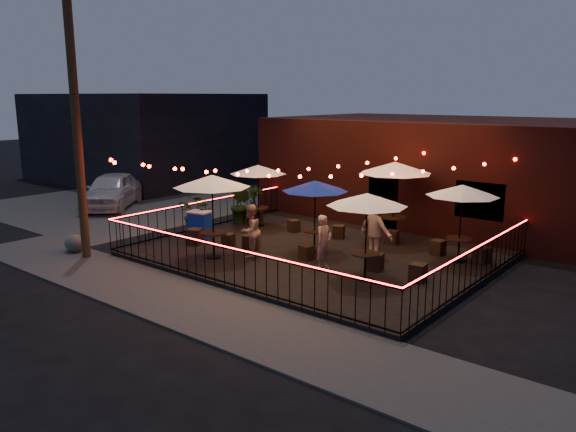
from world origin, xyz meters
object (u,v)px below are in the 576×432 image
at_px(cafe_table_4, 367,201).
at_px(cafe_table_5, 463,192).
at_px(cooler, 200,225).
at_px(boulder, 75,243).
at_px(cafe_table_1, 258,170).
at_px(utility_pole, 77,127).
at_px(cafe_table_0, 212,182).
at_px(cafe_table_3, 395,169).
at_px(cafe_table_2, 315,187).

distance_m(cafe_table_4, cafe_table_5, 3.37).
xyz_separation_m(cooler, boulder, (-2.11, -3.37, -0.32)).
xyz_separation_m(cafe_table_1, boulder, (-2.41, -6.01, -1.92)).
xyz_separation_m(utility_pole, cafe_table_4, (7.94, 3.26, -1.74)).
bearing_deg(cafe_table_0, cafe_table_3, 58.28).
bearing_deg(utility_pole, cafe_table_2, 40.29).
bearing_deg(cafe_table_0, cafe_table_2, 49.73).
bearing_deg(cafe_table_2, cooler, -165.38).
bearing_deg(boulder, cafe_table_4, 19.79).
bearing_deg(utility_pole, cooler, 69.44).
relative_size(cafe_table_0, cafe_table_1, 1.06).
distance_m(cafe_table_0, boulder, 5.10).
relative_size(cafe_table_3, cafe_table_4, 1.08).
distance_m(cafe_table_4, boulder, 9.50).
bearing_deg(cafe_table_5, cooler, -159.80).
distance_m(cafe_table_1, cafe_table_3, 5.09).
relative_size(cafe_table_4, cafe_table_5, 0.89).
distance_m(utility_pole, cafe_table_0, 4.30).
bearing_deg(cafe_table_4, cafe_table_5, 68.06).
xyz_separation_m(cafe_table_1, cafe_table_2, (3.75, -1.58, -0.03)).
bearing_deg(boulder, cafe_table_2, 35.70).
height_order(cafe_table_5, cooler, cafe_table_5).
xyz_separation_m(utility_pole, cafe_table_5, (9.20, 6.39, -1.78)).
relative_size(cafe_table_3, boulder, 3.29).
relative_size(cafe_table_0, cafe_table_3, 0.94).
bearing_deg(cooler, utility_pole, -122.19).
bearing_deg(utility_pole, cafe_table_5, 34.76).
relative_size(cafe_table_0, boulder, 3.10).
xyz_separation_m(cafe_table_2, cafe_table_3, (1.18, 2.79, 0.37)).
distance_m(cafe_table_2, cafe_table_5, 4.27).
xyz_separation_m(cafe_table_5, boulder, (-10.01, -6.28, -1.91)).
height_order(cafe_table_3, cooler, cafe_table_3).
bearing_deg(boulder, cooler, 57.91).
distance_m(cafe_table_1, cafe_table_5, 7.60).
relative_size(cafe_table_0, cafe_table_5, 0.91).
xyz_separation_m(cafe_table_1, cafe_table_4, (6.34, -2.86, 0.03)).
xyz_separation_m(utility_pole, cafe_table_3, (6.53, 7.32, -1.44)).
height_order(cafe_table_1, cafe_table_4, cafe_table_4).
height_order(cafe_table_2, cafe_table_5, cafe_table_5).
distance_m(cafe_table_3, cafe_table_4, 4.31).
bearing_deg(cafe_table_3, cooler, -143.69).
height_order(utility_pole, cafe_table_1, utility_pole).
relative_size(cafe_table_5, boulder, 3.39).
bearing_deg(cafe_table_4, utility_pole, -157.69).
xyz_separation_m(cafe_table_0, boulder, (-4.16, -2.07, -2.11)).
height_order(cafe_table_0, cafe_table_4, cafe_table_0).
relative_size(cafe_table_4, cooler, 2.58).
bearing_deg(cafe_table_3, cafe_table_2, -112.99).
relative_size(cafe_table_5, cooler, 2.89).
bearing_deg(cafe_table_0, cafe_table_5, 35.74).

